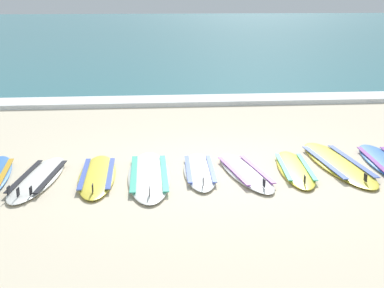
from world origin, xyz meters
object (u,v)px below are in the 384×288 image
at_px(surfboard_1, 38,178).
at_px(surfboard_7, 338,163).
at_px(surfboard_4, 200,171).
at_px(surfboard_6, 295,169).
at_px(surfboard_5, 245,172).
at_px(surfboard_2, 97,175).
at_px(surfboard_3, 149,175).

bearing_deg(surfboard_1, surfboard_7, 3.78).
bearing_deg(surfboard_4, surfboard_6, -1.41).
xyz_separation_m(surfboard_1, surfboard_4, (2.36, 0.12, -0.00)).
bearing_deg(surfboard_5, surfboard_6, 6.09).
bearing_deg(surfboard_5, surfboard_7, 11.09).
relative_size(surfboard_2, surfboard_4, 1.09).
height_order(surfboard_1, surfboard_2, same).
relative_size(surfboard_1, surfboard_6, 1.10).
distance_m(surfboard_1, surfboard_2, 0.84).
xyz_separation_m(surfboard_2, surfboard_6, (2.97, 0.04, 0.00)).
height_order(surfboard_2, surfboard_7, same).
xyz_separation_m(surfboard_2, surfboard_7, (3.71, 0.25, -0.00)).
bearing_deg(surfboard_5, surfboard_4, 169.86).
bearing_deg(surfboard_6, surfboard_7, 16.15).
xyz_separation_m(surfboard_6, surfboard_7, (0.75, 0.22, -0.00)).
relative_size(surfboard_4, surfboard_6, 0.97).
height_order(surfboard_1, surfboard_5, same).
distance_m(surfboard_1, surfboard_6, 3.81).
height_order(surfboard_2, surfboard_3, same).
distance_m(surfboard_2, surfboard_4, 1.52).
bearing_deg(surfboard_3, surfboard_1, 179.73).
bearing_deg(surfboard_7, surfboard_6, -163.85).
xyz_separation_m(surfboard_1, surfboard_2, (0.84, 0.05, -0.00)).
bearing_deg(surfboard_4, surfboard_1, -177.07).
xyz_separation_m(surfboard_4, surfboard_5, (0.67, -0.12, -0.00)).
relative_size(surfboard_5, surfboard_7, 0.81).
height_order(surfboard_1, surfboard_6, same).
bearing_deg(surfboard_2, surfboard_3, -4.31).
distance_m(surfboard_4, surfboard_5, 0.68).
bearing_deg(surfboard_3, surfboard_5, 0.36).
distance_m(surfboard_2, surfboard_7, 3.72).
xyz_separation_m(surfboard_2, surfboard_4, (1.52, 0.07, 0.00)).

